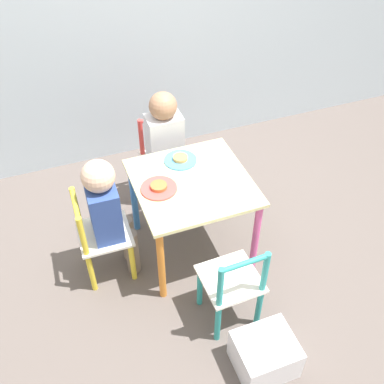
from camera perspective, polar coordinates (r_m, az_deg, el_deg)
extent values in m
plane|color=#5B514C|center=(2.59, 0.00, -6.94)|extent=(6.00, 6.00, 0.00)
cube|color=beige|center=(2.24, 0.00, 1.22)|extent=(0.57, 0.57, 0.02)
cylinder|color=orange|center=(2.20, -3.92, -9.30)|extent=(0.04, 0.04, 0.48)
cylinder|color=#E5599E|center=(2.33, 8.07, -5.81)|extent=(0.04, 0.04, 0.48)
cylinder|color=#387AD1|center=(2.54, -7.38, -0.81)|extent=(0.04, 0.04, 0.48)
cylinder|color=green|center=(2.65, 3.21, 1.81)|extent=(0.04, 0.04, 0.48)
cube|color=silver|center=(2.71, -3.50, 4.00)|extent=(0.26, 0.26, 0.02)
cylinder|color=#DB3D38|center=(2.71, -4.81, -0.18)|extent=(0.03, 0.03, 0.27)
cylinder|color=#DB3D38|center=(2.75, -0.60, 0.87)|extent=(0.03, 0.03, 0.27)
cylinder|color=#DB3D38|center=(2.86, -6.06, 2.51)|extent=(0.03, 0.03, 0.27)
cylinder|color=#DB3D38|center=(2.91, -2.04, 3.46)|extent=(0.03, 0.03, 0.27)
cylinder|color=#DB3D38|center=(2.70, -6.46, 6.79)|extent=(0.03, 0.03, 0.26)
cylinder|color=#DB3D38|center=(2.75, -2.18, 7.74)|extent=(0.03, 0.03, 0.26)
cylinder|color=#DB3D38|center=(2.66, -4.43, 9.31)|extent=(0.21, 0.02, 0.02)
cube|color=silver|center=(2.32, -11.05, -5.18)|extent=(0.27, 0.27, 0.02)
cylinder|color=yellow|center=(2.36, -7.58, -8.75)|extent=(0.03, 0.03, 0.27)
cylinder|color=yellow|center=(2.50, -8.71, -5.14)|extent=(0.03, 0.03, 0.27)
cylinder|color=yellow|center=(2.35, -12.66, -9.93)|extent=(0.03, 0.03, 0.27)
cylinder|color=yellow|center=(2.49, -13.47, -6.23)|extent=(0.03, 0.03, 0.27)
cylinder|color=yellow|center=(2.16, -13.70, -5.62)|extent=(0.03, 0.03, 0.26)
cylinder|color=yellow|center=(2.31, -14.50, -1.89)|extent=(0.03, 0.03, 0.26)
cylinder|color=yellow|center=(2.15, -14.62, -1.56)|extent=(0.03, 0.21, 0.02)
cube|color=silver|center=(2.10, 4.90, -10.92)|extent=(0.27, 0.27, 0.02)
cylinder|color=teal|center=(2.31, 5.94, -10.27)|extent=(0.03, 0.03, 0.27)
cylinder|color=teal|center=(2.25, 1.00, -11.94)|extent=(0.03, 0.03, 0.27)
cylinder|color=teal|center=(2.20, 8.47, -14.28)|extent=(0.03, 0.03, 0.27)
cylinder|color=teal|center=(2.14, 3.29, -16.20)|extent=(0.03, 0.03, 0.27)
cylinder|color=teal|center=(1.99, 9.24, -10.10)|extent=(0.03, 0.03, 0.26)
cylinder|color=teal|center=(1.92, 3.61, -12.10)|extent=(0.03, 0.03, 0.26)
cylinder|color=teal|center=(1.86, 6.75, -8.98)|extent=(0.21, 0.03, 0.02)
cylinder|color=#4C608E|center=(2.70, -3.60, 0.03)|extent=(0.07, 0.07, 0.29)
cylinder|color=#4C608E|center=(2.73, -1.60, 0.53)|extent=(0.07, 0.07, 0.29)
cube|color=silver|center=(2.60, -3.51, 6.62)|extent=(0.20, 0.14, 0.32)
sphere|color=#A37556|center=(2.47, -3.73, 10.84)|extent=(0.16, 0.16, 0.16)
cylinder|color=#7A6B5B|center=(2.39, -7.58, -7.56)|extent=(0.07, 0.07, 0.29)
cylinder|color=#7A6B5B|center=(2.46, -8.12, -5.86)|extent=(0.07, 0.07, 0.29)
cube|color=#2D478E|center=(2.21, -11.08, -2.29)|extent=(0.15, 0.20, 0.30)
sphere|color=#DBB293|center=(2.06, -11.85, 1.98)|extent=(0.16, 0.16, 0.16)
cylinder|color=#4C9EE0|center=(2.35, -1.47, 4.08)|extent=(0.17, 0.17, 0.01)
cylinder|color=gold|center=(2.35, -1.48, 4.35)|extent=(0.08, 0.08, 0.02)
cylinder|color=#E54C47|center=(2.19, -4.23, 0.47)|extent=(0.18, 0.18, 0.01)
cylinder|color=#CC6633|center=(2.18, -4.25, 0.75)|extent=(0.08, 0.08, 0.02)
cube|color=silver|center=(2.14, 9.22, -19.68)|extent=(0.26, 0.23, 0.18)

